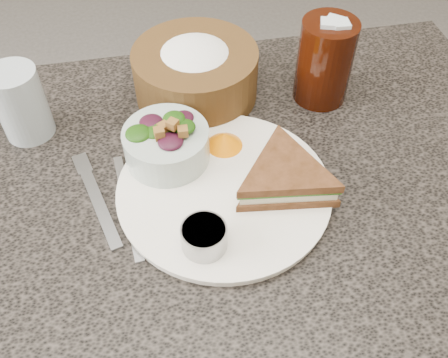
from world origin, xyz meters
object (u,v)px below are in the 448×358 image
at_px(dinner_plate, 224,190).
at_px(salad_bowl, 166,140).
at_px(sandwich, 285,177).
at_px(water_glass, 21,103).
at_px(cola_glass, 325,58).
at_px(dressing_ramekin, 204,237).
at_px(bread_basket, 195,66).
at_px(dining_table, 218,313).

bearing_deg(dinner_plate, salad_bowl, 134.02).
distance_m(sandwich, water_glass, 0.40).
bearing_deg(cola_glass, dinner_plate, -137.86).
height_order(salad_bowl, dressing_ramekin, salad_bowl).
bearing_deg(sandwich, dinner_plate, 176.30).
relative_size(bread_basket, cola_glass, 1.35).
xyz_separation_m(dining_table, dinner_plate, (0.01, -0.00, 0.38)).
xyz_separation_m(sandwich, water_glass, (-0.35, 0.20, 0.02)).
relative_size(dinner_plate, cola_glass, 1.97).
distance_m(dining_table, bread_basket, 0.48).
bearing_deg(cola_glass, water_glass, 179.62).
relative_size(dining_table, bread_basket, 4.99).
bearing_deg(dressing_ramekin, bread_basket, 82.88).
distance_m(dining_table, water_glass, 0.53).
xyz_separation_m(cola_glass, water_glass, (-0.47, 0.00, -0.02)).
bearing_deg(sandwich, water_glass, 158.08).
bearing_deg(cola_glass, bread_basket, 168.04).
distance_m(sandwich, bread_basket, 0.25).
distance_m(dinner_plate, salad_bowl, 0.11).
bearing_deg(dinner_plate, sandwich, -10.89).
bearing_deg(dining_table, cola_glass, 40.01).
relative_size(dining_table, dressing_ramekin, 17.33).
bearing_deg(dressing_ramekin, dining_table, 71.63).
relative_size(salad_bowl, dressing_ramekin, 2.10).
bearing_deg(dinner_plate, bread_basket, 90.99).
xyz_separation_m(dinner_plate, cola_glass, (0.20, 0.18, 0.07)).
relative_size(salad_bowl, bread_basket, 0.61).
xyz_separation_m(bread_basket, water_glass, (-0.27, -0.04, -0.00)).
xyz_separation_m(dinner_plate, salad_bowl, (-0.07, 0.07, 0.04)).
height_order(dinner_plate, cola_glass, cola_glass).
height_order(bread_basket, cola_glass, cola_glass).
xyz_separation_m(dressing_ramekin, cola_glass, (0.24, 0.27, 0.04)).
bearing_deg(dinner_plate, cola_glass, 42.14).
distance_m(salad_bowl, dressing_ramekin, 0.16).
height_order(sandwich, cola_glass, cola_glass).
relative_size(sandwich, water_glass, 1.43).
height_order(dressing_ramekin, water_glass, water_glass).
distance_m(dinner_plate, cola_glass, 0.27).
bearing_deg(cola_glass, dressing_ramekin, -131.91).
bearing_deg(bread_basket, water_glass, -171.65).
xyz_separation_m(salad_bowl, water_glass, (-0.20, 0.11, 0.01)).
xyz_separation_m(dinner_plate, bread_basket, (-0.00, 0.22, 0.05)).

